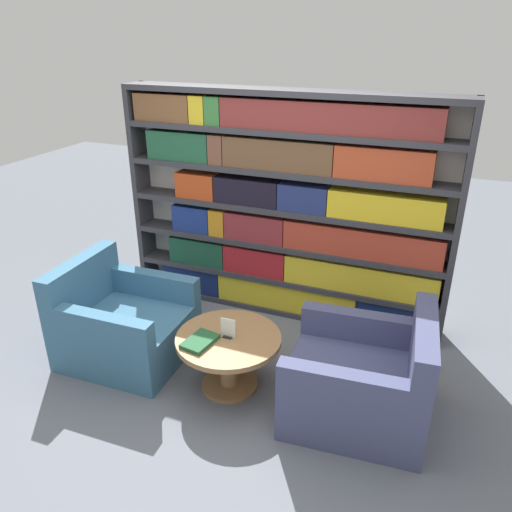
# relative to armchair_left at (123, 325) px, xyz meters

# --- Properties ---
(ground_plane) EXTENTS (14.00, 14.00, 0.00)m
(ground_plane) POSITION_rel_armchair_left_xyz_m (0.97, -0.11, -0.28)
(ground_plane) COLOR slate
(bookshelf) EXTENTS (2.99, 0.30, 2.06)m
(bookshelf) POSITION_rel_armchair_left_xyz_m (1.01, 1.20, 0.74)
(bookshelf) COLOR silver
(bookshelf) RESTS_ON ground_plane
(armchair_left) EXTENTS (0.96, 0.88, 0.82)m
(armchair_left) POSITION_rel_armchair_left_xyz_m (0.00, 0.00, 0.00)
(armchair_left) COLOR #386684
(armchair_left) RESTS_ON ground_plane
(armchair_right) EXTENTS (1.00, 0.92, 0.82)m
(armchair_right) POSITION_rel_armchair_left_xyz_m (1.98, 0.00, 0.00)
(armchair_right) COLOR #42476B
(armchair_right) RESTS_ON ground_plane
(coffee_table) EXTENTS (0.78, 0.78, 0.45)m
(coffee_table) POSITION_rel_armchair_left_xyz_m (0.99, -0.06, 0.04)
(coffee_table) COLOR olive
(coffee_table) RESTS_ON ground_plane
(table_sign) EXTENTS (0.11, 0.06, 0.15)m
(table_sign) POSITION_rel_armchair_left_xyz_m (0.99, -0.06, 0.23)
(table_sign) COLOR black
(table_sign) RESTS_ON coffee_table
(stray_book) EXTENTS (0.22, 0.29, 0.03)m
(stray_book) POSITION_rel_armchair_left_xyz_m (0.83, -0.21, 0.18)
(stray_book) COLOR #1E512D
(stray_book) RESTS_ON coffee_table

